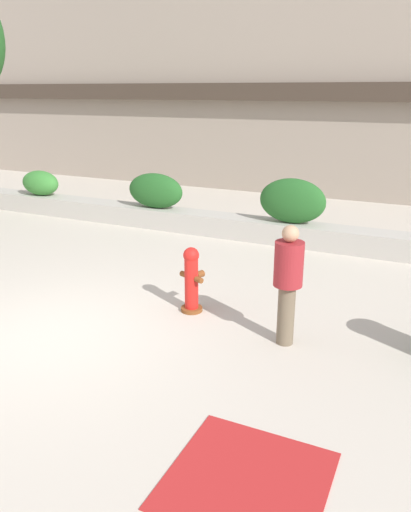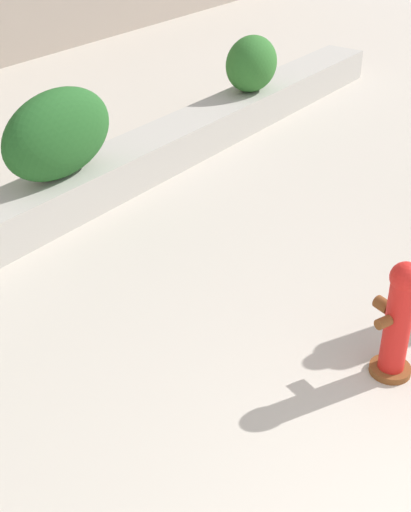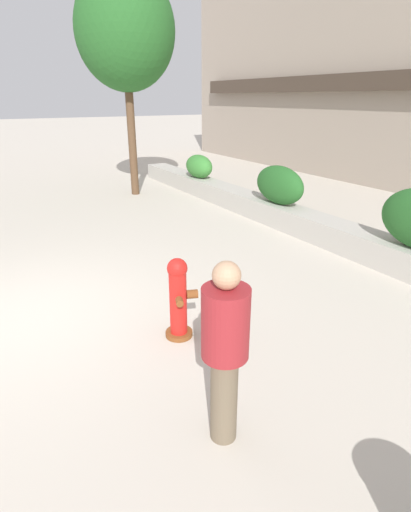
% 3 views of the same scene
% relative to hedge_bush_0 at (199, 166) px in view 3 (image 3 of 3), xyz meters
% --- Properties ---
extents(ground_plane, '(120.00, 120.00, 0.00)m').
position_rel_hedge_bush_0_xyz_m(ground_plane, '(5.64, -6.00, -0.86)').
color(ground_plane, beige).
extents(planter_wall_low, '(18.00, 0.70, 0.50)m').
position_rel_hedge_bush_0_xyz_m(planter_wall_low, '(5.64, 0.00, -0.61)').
color(planter_wall_low, '#B7B2A8').
rests_on(planter_wall_low, ground).
extents(hedge_bush_0, '(1.21, 0.67, 0.71)m').
position_rel_hedge_bush_0_xyz_m(hedge_bush_0, '(0.00, 0.00, 0.00)').
color(hedge_bush_0, '#387F33').
rests_on(hedge_bush_0, planter_wall_low).
extents(hedge_bush_1, '(1.55, 0.59, 0.90)m').
position_rel_hedge_bush_0_xyz_m(hedge_bush_1, '(3.87, 0.00, 0.09)').
color(hedge_bush_1, '#235B23').
rests_on(hedge_bush_1, planter_wall_low).
extents(fire_hydrant, '(0.47, 0.48, 1.08)m').
position_rel_hedge_bush_0_xyz_m(fire_hydrant, '(7.10, -4.33, -0.30)').
color(fire_hydrant, brown).
rests_on(fire_hydrant, ground).
extents(street_tree, '(3.05, 2.75, 6.21)m').
position_rel_hedge_bush_0_xyz_m(street_tree, '(-0.92, -1.82, 3.73)').
color(street_tree, brown).
rests_on(street_tree, ground).
extents(pedestrian, '(0.55, 0.55, 1.73)m').
position_rel_hedge_bush_0_xyz_m(pedestrian, '(8.78, -4.73, 0.13)').
color(pedestrian, brown).
rests_on(pedestrian, ground).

